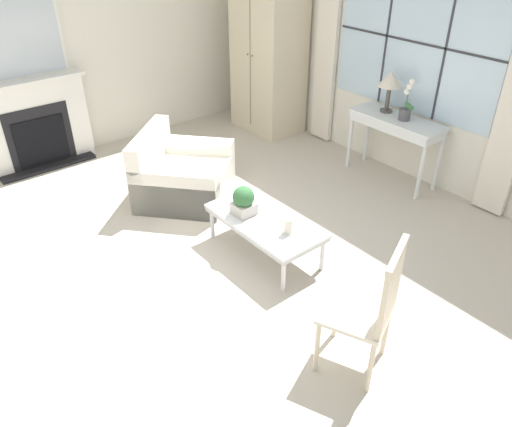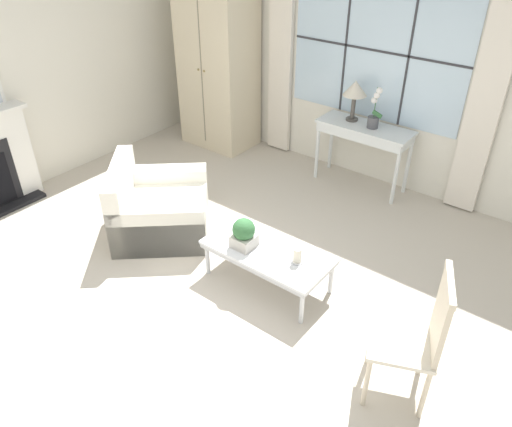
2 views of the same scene
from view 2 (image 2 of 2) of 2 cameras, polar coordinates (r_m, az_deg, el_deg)
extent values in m
plane|color=#BCB2A3|center=(4.46, -6.59, -10.16)|extent=(14.00, 14.00, 0.00)
cube|color=silver|center=(6.01, 13.58, 16.40)|extent=(7.20, 0.06, 2.80)
cube|color=silver|center=(5.94, 13.62, 17.66)|extent=(2.11, 0.01, 1.55)
cube|color=#2D2D33|center=(6.09, 10.25, 18.43)|extent=(0.02, 0.02, 1.55)
cube|color=#2D2D33|center=(5.79, 17.08, 16.77)|extent=(0.02, 0.02, 1.55)
cube|color=#2D2D33|center=(5.93, 13.59, 17.65)|extent=(2.11, 0.02, 0.02)
cube|color=silver|center=(6.58, 2.83, 17.34)|extent=(0.33, 0.06, 2.47)
cube|color=silver|center=(5.60, 24.76, 11.50)|extent=(0.33, 0.06, 2.47)
cube|color=silver|center=(6.32, -24.52, 15.24)|extent=(0.06, 7.20, 2.80)
cube|color=beige|center=(6.84, -4.35, 16.64)|extent=(0.93, 0.64, 2.21)
cube|color=gray|center=(6.63, -6.24, 15.60)|extent=(0.01, 0.01, 1.86)
sphere|color=#997F4C|center=(6.65, -6.64, 16.01)|extent=(0.03, 0.03, 0.03)
sphere|color=#997F4C|center=(6.58, -5.98, 15.88)|extent=(0.03, 0.03, 0.03)
cube|color=silver|center=(5.93, 12.38, 9.63)|extent=(1.11, 0.41, 0.03)
cube|color=silver|center=(5.95, 12.31, 9.06)|extent=(1.06, 0.39, 0.10)
cylinder|color=silver|center=(6.17, 7.01, 7.19)|extent=(0.04, 0.04, 0.74)
cylinder|color=silver|center=(5.78, 15.68, 4.24)|extent=(0.04, 0.04, 0.74)
cylinder|color=silver|center=(6.43, 8.58, 8.18)|extent=(0.04, 0.04, 0.74)
cylinder|color=silver|center=(6.05, 16.97, 5.40)|extent=(0.04, 0.04, 0.74)
cylinder|color=#4C4742|center=(6.04, 10.90, 10.54)|extent=(0.14, 0.14, 0.02)
cylinder|color=#4C4742|center=(5.98, 11.05, 11.87)|extent=(0.05, 0.05, 0.28)
cone|color=beige|center=(5.91, 11.29, 13.89)|extent=(0.27, 0.27, 0.17)
cylinder|color=#4C4C51|center=(5.86, 13.21, 10.12)|extent=(0.13, 0.13, 0.13)
cylinder|color=#336638|center=(5.78, 13.51, 12.24)|extent=(0.01, 0.01, 0.34)
cube|color=#336638|center=(5.81, 13.69, 10.96)|extent=(0.12, 0.02, 0.08)
sphere|color=white|center=(5.79, 13.37, 12.48)|extent=(0.07, 0.07, 0.07)
sphere|color=white|center=(5.76, 13.66, 12.98)|extent=(0.07, 0.07, 0.07)
sphere|color=white|center=(5.73, 13.94, 13.49)|extent=(0.07, 0.07, 0.07)
cube|color=silver|center=(5.30, -10.66, -0.05)|extent=(1.36, 1.36, 0.38)
cube|color=silver|center=(5.18, -15.31, 3.30)|extent=(0.78, 0.86, 0.38)
cube|color=silver|center=(5.61, -10.36, 2.78)|extent=(0.83, 0.76, 0.52)
cube|color=silver|center=(4.94, -11.17, -1.91)|extent=(0.83, 0.76, 0.52)
cube|color=beige|center=(3.62, 16.30, -13.91)|extent=(0.58, 0.58, 0.03)
cube|color=beige|center=(3.45, 20.37, -11.12)|extent=(0.19, 0.39, 0.53)
cube|color=beige|center=(3.27, 21.33, -7.54)|extent=(0.20, 0.41, 0.05)
cylinder|color=beige|center=(3.66, 12.52, -18.31)|extent=(0.04, 0.04, 0.46)
cylinder|color=beige|center=(3.91, 12.95, -14.03)|extent=(0.04, 0.04, 0.46)
cylinder|color=beige|center=(3.69, 18.70, -19.00)|extent=(0.04, 0.04, 0.46)
cylinder|color=beige|center=(3.94, 18.61, -14.71)|extent=(0.04, 0.04, 0.46)
cube|color=silver|center=(4.41, 1.39, -4.25)|extent=(1.14, 0.57, 0.03)
cube|color=#B1B3B8|center=(4.43, 1.38, -4.59)|extent=(1.12, 0.56, 0.04)
cylinder|color=silver|center=(4.66, -5.57, -5.08)|extent=(0.04, 0.04, 0.35)
cylinder|color=silver|center=(4.17, 5.25, -10.55)|extent=(0.04, 0.04, 0.35)
cylinder|color=silver|center=(4.93, -1.89, -2.42)|extent=(0.04, 0.04, 0.35)
cylinder|color=silver|center=(4.48, 8.59, -7.18)|extent=(0.04, 0.04, 0.35)
cube|color=#BCB7AD|center=(4.41, -1.39, -3.14)|extent=(0.19, 0.19, 0.11)
sphere|color=#336638|center=(4.34, -1.41, -1.82)|extent=(0.20, 0.20, 0.20)
cylinder|color=silver|center=(4.28, 4.71, -5.49)|extent=(0.10, 0.10, 0.01)
cylinder|color=beige|center=(4.23, 4.76, -4.74)|extent=(0.07, 0.07, 0.13)
cylinder|color=black|center=(4.19, 4.80, -3.97)|extent=(0.00, 0.00, 0.01)
camera|label=1|loc=(0.94, 97.16, -18.71)|focal=35.00mm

